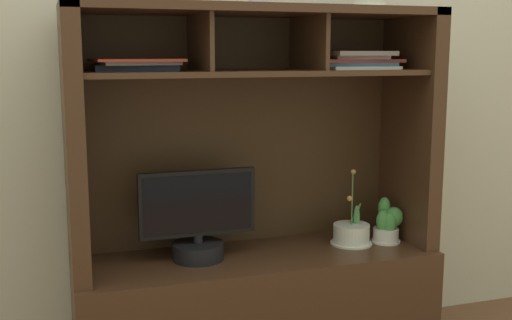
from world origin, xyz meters
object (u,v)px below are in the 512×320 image
object	(u,v)px
media_console	(255,261)
tv_monitor	(198,222)
potted_fern	(388,225)
potted_orchid	(351,234)
magazine_stack_centre	(355,61)
magazine_stack_left	(136,65)

from	to	relation	value
media_console	tv_monitor	size ratio (longest dim) A/B	3.18
tv_monitor	potted_fern	bearing A→B (deg)	-2.19
potted_orchid	magazine_stack_centre	size ratio (longest dim) A/B	0.90
magazine_stack_centre	magazine_stack_left	bearing A→B (deg)	179.69
magazine_stack_left	media_console	bearing A→B (deg)	-0.34
potted_orchid	magazine_stack_left	xyz separation A→B (m)	(-0.85, 0.02, 0.69)
media_console	potted_orchid	xyz separation A→B (m)	(0.41, -0.02, 0.08)
magazine_stack_left	magazine_stack_centre	world-z (taller)	magazine_stack_centre
media_console	magazine_stack_centre	xyz separation A→B (m)	(0.41, -0.00, 0.78)
tv_monitor	magazine_stack_centre	bearing A→B (deg)	0.71
media_console	magazine_stack_left	distance (m)	0.88
potted_orchid	magazine_stack_left	size ratio (longest dim) A/B	0.97
magazine_stack_centre	tv_monitor	bearing A→B (deg)	-179.29
magazine_stack_left	magazine_stack_centre	size ratio (longest dim) A/B	0.93
potted_fern	magazine_stack_centre	world-z (taller)	magazine_stack_centre
magazine_stack_left	magazine_stack_centre	bearing A→B (deg)	-0.31
media_console	magazine_stack_centre	world-z (taller)	media_console
potted_fern	magazine_stack_centre	distance (m)	0.68
potted_orchid	magazine_stack_left	bearing A→B (deg)	178.66
potted_orchid	magazine_stack_left	distance (m)	1.09
media_console	potted_fern	distance (m)	0.57
tv_monitor	potted_orchid	distance (m)	0.64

